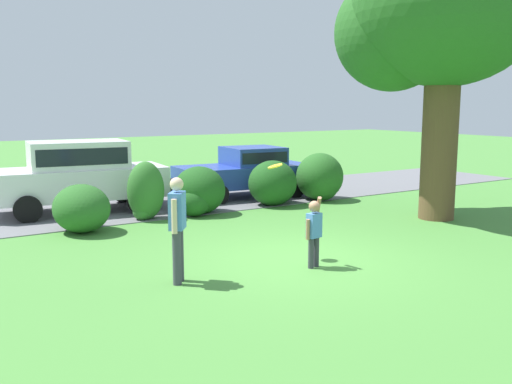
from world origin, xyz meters
The scene contains 13 objects.
ground_plane centered at (0.00, 0.00, 0.00)m, with size 80.00×80.00×0.00m, color #478438.
driveway_strip centered at (0.00, 6.98, 0.01)m, with size 28.00×4.40×0.02m, color slate.
oak_tree_large centered at (5.23, 1.45, 5.02)m, with size 4.64×4.89×7.23m.
shrub_near_tree centered at (-2.82, 4.53, 0.52)m, with size 1.27×1.47×1.10m.
shrub_centre_left centered at (-1.05, 5.06, 0.70)m, with size 0.95×0.77×1.48m.
shrub_centre centered at (0.40, 4.99, 0.59)m, with size 1.40×1.42×1.27m.
shrub_centre_right centered at (2.86, 5.09, 0.60)m, with size 1.46×1.40×1.30m.
shrub_far_end centered at (4.52, 5.00, 0.66)m, with size 1.46×1.38×1.43m.
parked_sedan centered at (3.00, 6.78, 0.85)m, with size 4.53×2.36×1.56m.
parked_suv centered at (-2.16, 7.00, 1.08)m, with size 4.86×2.47×1.92m.
child_thrower centered at (-0.11, -0.55, 0.72)m, with size 0.43×0.31×1.29m.
frisbee centered at (-0.33, 0.36, 1.75)m, with size 0.29×0.28×0.13m.
adult_onlooker centered at (-2.51, -0.06, 0.98)m, with size 0.39×0.44×1.74m.
Camera 1 is at (-6.24, -8.25, 2.90)m, focal length 39.64 mm.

